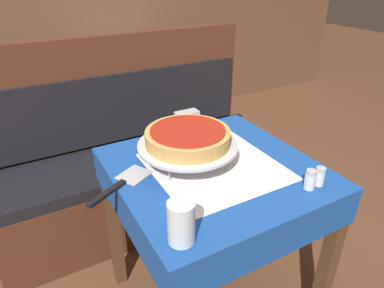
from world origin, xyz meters
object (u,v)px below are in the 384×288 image
at_px(dining_table_rear, 136,72).
at_px(napkin_holder, 187,121).
at_px(booth_bench, 135,171).
at_px(salt_shaker, 310,180).
at_px(pizza_pan_stand, 188,146).
at_px(dining_table_front, 214,189).
at_px(deep_dish_pizza, 188,137).
at_px(condiment_caddy, 135,53).
at_px(pizza_server, 121,184).
at_px(pepper_shaker, 320,177).
at_px(water_glass_near, 181,222).

height_order(dining_table_rear, napkin_holder, napkin_holder).
relative_size(booth_bench, salt_shaker, 22.33).
bearing_deg(pizza_pan_stand, dining_table_rear, 76.15).
relative_size(dining_table_front, salt_shaker, 10.70).
xyz_separation_m(pizza_pan_stand, deep_dish_pizza, (0.00, 0.00, 0.04)).
height_order(napkin_holder, condiment_caddy, condiment_caddy).
relative_size(pizza_server, pepper_shaker, 3.88).
distance_m(pizza_pan_stand, pepper_shaker, 0.45).
distance_m(dining_table_front, water_glass_near, 0.42).
distance_m(dining_table_front, salt_shaker, 0.35).
bearing_deg(deep_dish_pizza, napkin_holder, 62.36).
height_order(salt_shaker, condiment_caddy, condiment_caddy).
relative_size(dining_table_front, dining_table_rear, 0.99).
relative_size(dining_table_rear, condiment_caddy, 4.74).
bearing_deg(dining_table_front, deep_dish_pizza, 142.60).
bearing_deg(booth_bench, pizza_pan_stand, -91.77).
bearing_deg(dining_table_rear, pizza_server, -112.20).
xyz_separation_m(deep_dish_pizza, salt_shaker, (0.27, -0.32, -0.08)).
height_order(salt_shaker, pepper_shaker, salt_shaker).
bearing_deg(pepper_shaker, dining_table_rear, 87.78).
height_order(pizza_pan_stand, deep_dish_pizza, deep_dish_pizza).
relative_size(dining_table_front, pepper_shaker, 11.10).
bearing_deg(booth_bench, dining_table_front, -85.65).
xyz_separation_m(pizza_server, napkin_holder, (0.39, 0.26, 0.04)).
distance_m(pizza_server, napkin_holder, 0.47).
bearing_deg(dining_table_front, napkin_holder, 80.23).
bearing_deg(pepper_shaker, deep_dish_pizza, 133.97).
distance_m(dining_table_front, deep_dish_pizza, 0.23).
bearing_deg(pizza_pan_stand, pizza_server, -178.01).
relative_size(booth_bench, pizza_server, 5.97).
xyz_separation_m(pizza_pan_stand, pizza_server, (-0.26, -0.01, -0.07)).
xyz_separation_m(pizza_pan_stand, water_glass_near, (-0.20, -0.33, -0.01)).
xyz_separation_m(pizza_pan_stand, pepper_shaker, (0.31, -0.32, -0.04)).
distance_m(salt_shaker, napkin_holder, 0.59).
bearing_deg(water_glass_near, condiment_caddy, 72.80).
bearing_deg(salt_shaker, dining_table_rear, 86.50).
relative_size(pizza_pan_stand, pizza_server, 1.40).
xyz_separation_m(booth_bench, napkin_holder, (0.11, -0.43, 0.46)).
height_order(booth_bench, condiment_caddy, booth_bench).
height_order(booth_bench, salt_shaker, booth_bench).
distance_m(salt_shaker, condiment_caddy, 1.91).
distance_m(dining_table_front, condiment_caddy, 1.68).
bearing_deg(booth_bench, water_glass_near, -102.32).
distance_m(booth_bench, water_glass_near, 1.14).
bearing_deg(condiment_caddy, pizza_server, -112.20).
relative_size(pizza_server, water_glass_near, 2.09).
relative_size(water_glass_near, pepper_shaker, 1.86).
bearing_deg(salt_shaker, pepper_shaker, 0.00).
height_order(pizza_pan_stand, pepper_shaker, pizza_pan_stand).
relative_size(pepper_shaker, condiment_caddy, 0.42).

